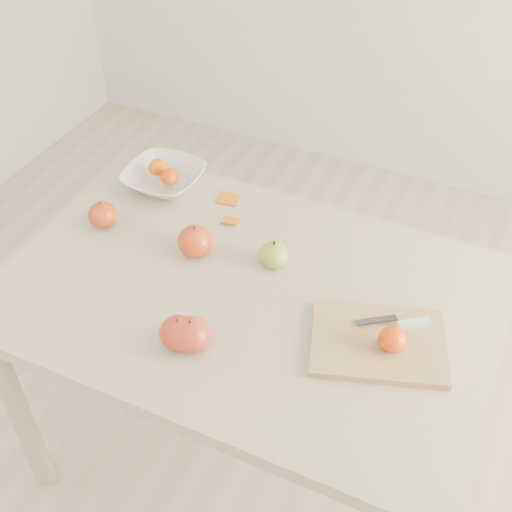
% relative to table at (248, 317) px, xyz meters
% --- Properties ---
extents(ground, '(3.50, 3.50, 0.00)m').
position_rel_table_xyz_m(ground, '(0.00, 0.00, -0.65)').
color(ground, '#C6B293').
rests_on(ground, ground).
extents(table, '(1.20, 0.80, 0.75)m').
position_rel_table_xyz_m(table, '(0.00, 0.00, 0.00)').
color(table, beige).
rests_on(table, ground).
extents(cutting_board, '(0.35, 0.30, 0.02)m').
position_rel_table_xyz_m(cutting_board, '(0.34, -0.04, 0.11)').
color(cutting_board, '#AB7D55').
rests_on(cutting_board, table).
extents(board_tangerine, '(0.06, 0.06, 0.05)m').
position_rel_table_xyz_m(board_tangerine, '(0.37, -0.05, 0.14)').
color(board_tangerine, '#D53C07').
rests_on(board_tangerine, cutting_board).
extents(fruit_bowl, '(0.22, 0.22, 0.06)m').
position_rel_table_xyz_m(fruit_bowl, '(-0.41, 0.29, 0.13)').
color(fruit_bowl, white).
rests_on(fruit_bowl, table).
extents(bowl_tangerine_near, '(0.05, 0.05, 0.05)m').
position_rel_table_xyz_m(bowl_tangerine_near, '(-0.43, 0.30, 0.15)').
color(bowl_tangerine_near, '#D76807').
rests_on(bowl_tangerine_near, fruit_bowl).
extents(bowl_tangerine_far, '(0.05, 0.05, 0.05)m').
position_rel_table_xyz_m(bowl_tangerine_far, '(-0.38, 0.27, 0.15)').
color(bowl_tangerine_far, '#DD4A07').
rests_on(bowl_tangerine_far, fruit_bowl).
extents(orange_peel_a, '(0.07, 0.05, 0.01)m').
position_rel_table_xyz_m(orange_peel_a, '(-0.21, 0.30, 0.10)').
color(orange_peel_a, '#CF690E').
rests_on(orange_peel_a, table).
extents(orange_peel_b, '(0.05, 0.04, 0.01)m').
position_rel_table_xyz_m(orange_peel_b, '(-0.16, 0.22, 0.10)').
color(orange_peel_b, orange).
rests_on(orange_peel_b, table).
extents(paring_knife, '(0.16, 0.09, 0.01)m').
position_rel_table_xyz_m(paring_knife, '(0.39, 0.03, 0.12)').
color(paring_knife, white).
rests_on(paring_knife, cutting_board).
extents(apple_green, '(0.08, 0.08, 0.07)m').
position_rel_table_xyz_m(apple_green, '(0.02, 0.11, 0.13)').
color(apple_green, olive).
rests_on(apple_green, table).
extents(apple_red_e, '(0.09, 0.09, 0.08)m').
position_rel_table_xyz_m(apple_red_e, '(-0.03, -0.21, 0.14)').
color(apple_red_e, maroon).
rests_on(apple_red_e, table).
extents(apple_red_a, '(0.08, 0.08, 0.07)m').
position_rel_table_xyz_m(apple_red_a, '(-0.46, 0.06, 0.13)').
color(apple_red_a, maroon).
rests_on(apple_red_a, table).
extents(apple_red_b, '(0.09, 0.09, 0.08)m').
position_rel_table_xyz_m(apple_red_b, '(-0.18, 0.07, 0.14)').
color(apple_red_b, '#8B0B05').
rests_on(apple_red_b, table).
extents(apple_red_c, '(0.09, 0.09, 0.08)m').
position_rel_table_xyz_m(apple_red_c, '(-0.06, -0.22, 0.14)').
color(apple_red_c, '#8E030B').
rests_on(apple_red_c, table).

